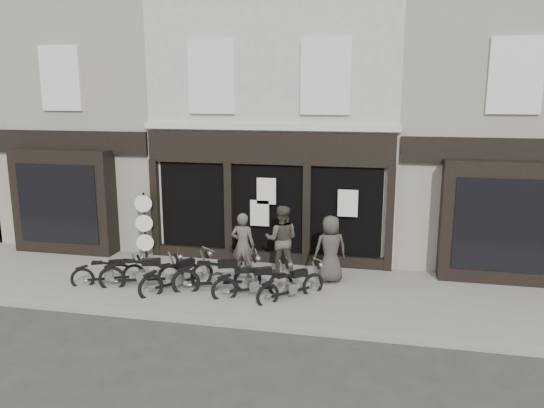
% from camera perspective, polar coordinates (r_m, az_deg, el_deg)
% --- Properties ---
extents(ground_plane, '(90.00, 90.00, 0.00)m').
position_cam_1_polar(ground_plane, '(13.04, -3.36, -10.61)').
color(ground_plane, '#2D2B28').
rests_on(ground_plane, ground).
extents(pavement, '(30.00, 4.20, 0.12)m').
position_cam_1_polar(pavement, '(13.82, -2.36, -8.99)').
color(pavement, slate).
rests_on(pavement, ground_plane).
extents(kerb, '(30.00, 0.25, 0.13)m').
position_cam_1_polar(kerb, '(11.91, -5.02, -12.55)').
color(kerb, gray).
rests_on(kerb, ground_plane).
extents(central_building, '(7.30, 6.22, 8.34)m').
position_cam_1_polar(central_building, '(17.87, 1.65, 8.99)').
color(central_building, beige).
rests_on(central_building, ground).
extents(neighbour_left, '(5.60, 6.73, 8.34)m').
position_cam_1_polar(neighbour_left, '(19.98, -16.80, 8.69)').
color(neighbour_left, gray).
rests_on(neighbour_left, ground).
extents(neighbour_right, '(5.60, 6.73, 8.34)m').
position_cam_1_polar(neighbour_right, '(17.78, 22.38, 7.97)').
color(neighbour_right, gray).
rests_on(neighbour_right, ground).
extents(motorcycle_0, '(1.74, 1.04, 0.90)m').
position_cam_1_polar(motorcycle_0, '(14.49, -17.10, -7.27)').
color(motorcycle_0, black).
rests_on(motorcycle_0, ground).
extents(motorcycle_1, '(2.08, 0.95, 1.03)m').
position_cam_1_polar(motorcycle_1, '(14.04, -13.76, -7.48)').
color(motorcycle_1, black).
rests_on(motorcycle_1, ground).
extents(motorcycle_2, '(1.53, 1.79, 1.02)m').
position_cam_1_polar(motorcycle_2, '(13.68, -10.07, -7.86)').
color(motorcycle_2, black).
rests_on(motorcycle_2, ground).
extents(motorcycle_3, '(2.16, 1.06, 1.08)m').
position_cam_1_polar(motorcycle_3, '(13.45, -5.84, -7.97)').
color(motorcycle_3, black).
rests_on(motorcycle_3, ground).
extents(motorcycle_4, '(1.89, 1.17, 0.98)m').
position_cam_1_polar(motorcycle_4, '(13.07, -1.96, -8.69)').
color(motorcycle_4, black).
rests_on(motorcycle_4, ground).
extents(motorcycle_5, '(1.53, 1.53, 0.93)m').
position_cam_1_polar(motorcycle_5, '(12.95, 2.14, -8.98)').
color(motorcycle_5, black).
rests_on(motorcycle_5, ground).
extents(man_left, '(0.66, 0.45, 1.77)m').
position_cam_1_polar(man_left, '(14.16, -3.15, -4.45)').
color(man_left, '#47403A').
rests_on(man_left, pavement).
extents(man_centre, '(0.97, 0.79, 1.89)m').
position_cam_1_polar(man_centre, '(14.45, 1.03, -3.84)').
color(man_centre, '#413E35').
rests_on(man_centre, pavement).
extents(man_right, '(1.02, 0.86, 1.77)m').
position_cam_1_polar(man_right, '(13.88, 6.30, -4.84)').
color(man_right, '#37322E').
rests_on(man_right, pavement).
extents(advert_sign_post, '(0.50, 0.33, 2.11)m').
position_cam_1_polar(advert_sign_post, '(16.21, -13.53, -2.58)').
color(advert_sign_post, black).
rests_on(advert_sign_post, ground).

